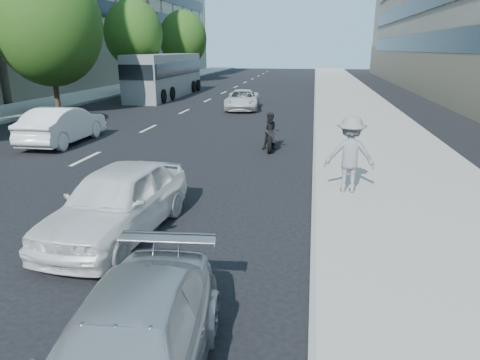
% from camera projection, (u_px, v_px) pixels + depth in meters
% --- Properties ---
extents(ground, '(160.00, 160.00, 0.00)m').
position_uv_depth(ground, '(216.00, 305.00, 6.48)').
color(ground, black).
rests_on(ground, ground).
extents(near_sidewalk, '(5.00, 120.00, 0.15)m').
position_uv_depth(near_sidewalk, '(360.00, 114.00, 24.67)').
color(near_sidewalk, '#9F9D95').
rests_on(near_sidewalk, ground).
extents(far_sidewalk, '(4.50, 120.00, 0.15)m').
position_uv_depth(far_sidewalk, '(34.00, 107.00, 27.98)').
color(far_sidewalk, '#9F9D95').
rests_on(far_sidewalk, ground).
extents(tree_far_c, '(6.00, 6.00, 8.47)m').
position_uv_depth(tree_far_c, '(48.00, 24.00, 24.15)').
color(tree_far_c, '#382616').
rests_on(tree_far_c, ground).
extents(tree_far_d, '(4.80, 4.80, 7.65)m').
position_uv_depth(tree_far_d, '(133.00, 34.00, 35.50)').
color(tree_far_d, '#382616').
rests_on(tree_far_d, ground).
extents(tree_far_e, '(5.40, 5.40, 7.89)m').
position_uv_depth(tree_far_e, '(183.00, 39.00, 48.72)').
color(tree_far_e, '#382616').
rests_on(tree_far_e, ground).
extents(jogger, '(1.28, 0.75, 1.96)m').
position_uv_depth(jogger, '(350.00, 155.00, 10.91)').
color(jogger, slate).
rests_on(jogger, near_sidewalk).
extents(parked_sedan, '(2.03, 4.23, 1.19)m').
position_uv_depth(parked_sedan, '(127.00, 358.00, 4.50)').
color(parked_sedan, '#A4A7AC').
rests_on(parked_sedan, ground).
extents(white_sedan_near, '(2.03, 4.39, 1.46)m').
position_uv_depth(white_sedan_near, '(117.00, 201.00, 8.76)').
color(white_sedan_near, white).
rests_on(white_sedan_near, ground).
extents(white_sedan_mid, '(1.66, 4.54, 1.49)m').
position_uv_depth(white_sedan_mid, '(63.00, 125.00, 17.37)').
color(white_sedan_mid, white).
rests_on(white_sedan_mid, ground).
extents(white_sedan_far, '(2.40, 4.55, 1.22)m').
position_uv_depth(white_sedan_far, '(242.00, 100.00, 27.07)').
color(white_sedan_far, silver).
rests_on(white_sedan_far, ground).
extents(motorcycle, '(0.76, 2.05, 1.42)m').
position_uv_depth(motorcycle, '(271.00, 133.00, 16.26)').
color(motorcycle, black).
rests_on(motorcycle, ground).
extents(bus, '(2.76, 12.07, 3.30)m').
position_uv_depth(bus, '(166.00, 76.00, 34.19)').
color(bus, gray).
rests_on(bus, ground).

